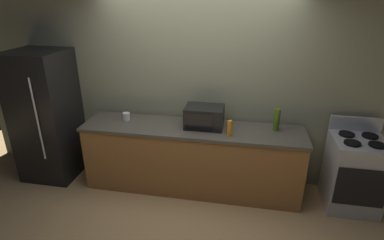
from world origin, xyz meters
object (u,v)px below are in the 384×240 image
stove_range (354,173)px  bottle_dish_soap (230,128)px  refrigerator (47,116)px  bottle_olive_oil (277,120)px  microwave (204,117)px  mug_white (126,116)px

stove_range → bottle_dish_soap: 1.62m
refrigerator → bottle_olive_oil: refrigerator is taller
refrigerator → microwave: bearing=1.3°
refrigerator → mug_white: (1.14, 0.08, 0.05)m
refrigerator → microwave: refrigerator is taller
bottle_olive_oil → stove_range: bearing=-6.4°
microwave → bottle_olive_oil: 0.89m
bottle_dish_soap → microwave: bearing=147.7°
mug_white → bottle_dish_soap: bearing=-10.0°
stove_range → microwave: 1.94m
refrigerator → bottle_olive_oil: bearing=2.0°
refrigerator → stove_range: (4.05, 0.00, -0.44)m
microwave → mug_white: (-1.06, 0.03, -0.09)m
bottle_olive_oil → mug_white: bottle_olive_oil is taller
refrigerator → stove_range: size_ratio=1.67×
mug_white → microwave: bearing=-1.8°
mug_white → refrigerator: bearing=-175.9°
refrigerator → bottle_dish_soap: bearing=-3.7°
refrigerator → microwave: size_ratio=3.75×
refrigerator → bottle_dish_soap: 2.54m
bottle_dish_soap → bottle_olive_oil: bottle_olive_oil is taller
stove_range → bottle_olive_oil: size_ratio=3.81×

